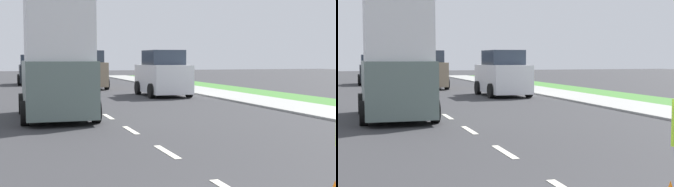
# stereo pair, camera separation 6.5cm
# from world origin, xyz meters

# --- Properties ---
(ground_plane) EXTENTS (96.00, 96.00, 0.00)m
(ground_plane) POSITION_xyz_m (0.00, 21.00, 0.00)
(ground_plane) COLOR #333335
(lane_center_line) EXTENTS (0.14, 46.40, 0.01)m
(lane_center_line) POSITION_xyz_m (0.00, 25.20, 0.00)
(lane_center_line) COLOR silver
(lane_center_line) RESTS_ON ground
(delivery_truck) EXTENTS (2.16, 4.60, 3.54)m
(delivery_truck) POSITION_xyz_m (-1.56, 11.64, 1.61)
(delivery_truck) COLOR slate
(delivery_truck) RESTS_ON ground
(car_outgoing_far) EXTENTS (2.04, 3.95, 2.27)m
(car_outgoing_far) POSITION_xyz_m (1.52, 26.01, 1.06)
(car_outgoing_far) COLOR gray
(car_outgoing_far) RESTS_ON ground
(car_parked_far) EXTENTS (2.05, 3.95, 2.21)m
(car_parked_far) POSITION_xyz_m (4.12, 19.26, 1.03)
(car_parked_far) COLOR silver
(car_parked_far) RESTS_ON ground
(car_oncoming_third) EXTENTS (1.93, 3.94, 2.06)m
(car_oncoming_third) POSITION_xyz_m (-1.50, 31.92, 0.95)
(car_oncoming_third) COLOR black
(car_oncoming_third) RESTS_ON ground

